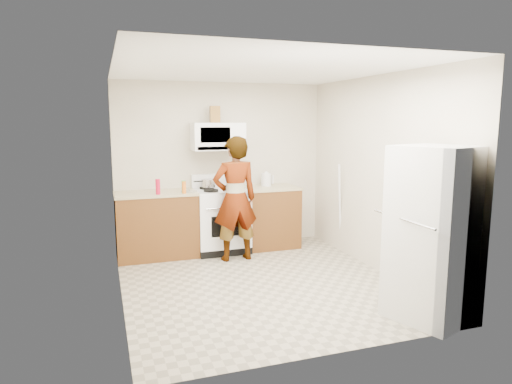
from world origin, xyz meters
name	(u,v)px	position (x,y,z in m)	size (l,w,h in m)	color
floor	(260,283)	(0.00, 0.00, 0.00)	(3.60, 3.60, 0.00)	gray
back_wall	(222,166)	(0.00, 1.79, 1.25)	(3.20, 0.02, 2.50)	beige
right_wall	(378,175)	(1.59, 0.00, 1.25)	(0.02, 3.60, 2.50)	beige
cabinet_left	(157,226)	(-1.04, 1.49, 0.45)	(1.12, 0.62, 0.90)	brown
counter_left	(156,193)	(-1.04, 1.49, 0.92)	(1.14, 0.64, 0.04)	tan
cabinet_right	(270,218)	(0.68, 1.49, 0.45)	(0.80, 0.62, 0.90)	brown
counter_right	(270,188)	(0.68, 1.49, 0.92)	(0.82, 0.64, 0.04)	tan
gas_range	(221,219)	(-0.10, 1.48, 0.49)	(0.76, 0.65, 1.13)	white
microwave	(218,137)	(-0.10, 1.61, 1.70)	(0.76, 0.38, 0.40)	white
person	(235,199)	(-0.02, 1.00, 0.86)	(0.63, 0.41, 1.73)	tan
fridge	(434,234)	(1.27, -1.45, 0.85)	(0.70, 0.70, 1.70)	silver
kettle	(266,180)	(0.65, 1.58, 1.03)	(0.16, 0.16, 0.19)	silver
jug	(215,114)	(-0.14, 1.59, 2.02)	(0.14, 0.14, 0.24)	brown
saucepan	(208,183)	(-0.25, 1.62, 1.01)	(0.20, 0.20, 0.11)	#B9B8BD
tray	(236,188)	(0.10, 1.36, 0.96)	(0.25, 0.16, 0.05)	white
bottle_spray	(158,187)	(-1.03, 1.29, 1.04)	(0.06, 0.06, 0.21)	#B80D2D
bottle_hot_sauce	(184,187)	(-0.68, 1.25, 1.02)	(0.06, 0.06, 0.17)	orange
bottle_green_cap	(184,187)	(-0.68, 1.26, 1.02)	(0.05, 0.05, 0.18)	#198A32
pot_lid	(189,191)	(-0.59, 1.38, 0.94)	(0.23, 0.23, 0.01)	white
broom	(340,207)	(1.57, 0.91, 0.66)	(0.03, 0.03, 1.32)	white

